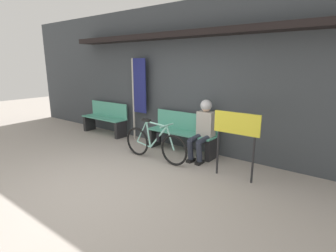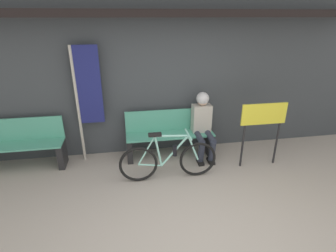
{
  "view_description": "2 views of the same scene",
  "coord_description": "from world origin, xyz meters",
  "px_view_note": "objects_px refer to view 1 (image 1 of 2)",
  "views": [
    {
      "loc": [
        3.16,
        -2.45,
        1.92
      ],
      "look_at": [
        -0.1,
        1.82,
        0.63
      ],
      "focal_mm": 28.0,
      "sensor_mm": 36.0,
      "label": 1
    },
    {
      "loc": [
        -0.73,
        -2.19,
        2.47
      ],
      "look_at": [
        -0.06,
        1.79,
        0.76
      ],
      "focal_mm": 28.0,
      "sensor_mm": 36.0,
      "label": 2
    }
  ],
  "objects_px": {
    "park_bench_near": "(182,134)",
    "park_bench_far": "(105,119)",
    "bicycle": "(155,144)",
    "signboard": "(236,130)",
    "person_seated": "(204,125)",
    "banner_pole": "(138,91)"
  },
  "relations": [
    {
      "from": "bicycle",
      "to": "park_bench_far",
      "type": "bearing_deg",
      "value": 162.69
    },
    {
      "from": "signboard",
      "to": "park_bench_near",
      "type": "bearing_deg",
      "value": 157.82
    },
    {
      "from": "park_bench_near",
      "to": "person_seated",
      "type": "bearing_deg",
      "value": -10.6
    },
    {
      "from": "bicycle",
      "to": "banner_pole",
      "type": "bearing_deg",
      "value": 145.65
    },
    {
      "from": "park_bench_near",
      "to": "person_seated",
      "type": "xyz_separation_m",
      "value": [
        0.59,
        -0.11,
        0.3
      ]
    },
    {
      "from": "banner_pole",
      "to": "signboard",
      "type": "xyz_separation_m",
      "value": [
        2.91,
        -0.71,
        -0.41
      ]
    },
    {
      "from": "person_seated",
      "to": "signboard",
      "type": "xyz_separation_m",
      "value": [
        0.89,
        -0.49,
        0.15
      ]
    },
    {
      "from": "park_bench_near",
      "to": "bicycle",
      "type": "distance_m",
      "value": 0.78
    },
    {
      "from": "park_bench_near",
      "to": "park_bench_far",
      "type": "xyz_separation_m",
      "value": [
        -2.59,
        -0.0,
        -0.01
      ]
    },
    {
      "from": "bicycle",
      "to": "banner_pole",
      "type": "xyz_separation_m",
      "value": [
        -1.28,
        0.87,
        0.92
      ]
    },
    {
      "from": "park_bench_near",
      "to": "banner_pole",
      "type": "distance_m",
      "value": 1.67
    },
    {
      "from": "bicycle",
      "to": "signboard",
      "type": "height_order",
      "value": "signboard"
    },
    {
      "from": "bicycle",
      "to": "signboard",
      "type": "distance_m",
      "value": 1.72
    },
    {
      "from": "bicycle",
      "to": "park_bench_far",
      "type": "height_order",
      "value": "park_bench_far"
    },
    {
      "from": "park_bench_far",
      "to": "banner_pole",
      "type": "xyz_separation_m",
      "value": [
        1.17,
        0.11,
        0.87
      ]
    },
    {
      "from": "person_seated",
      "to": "park_bench_far",
      "type": "distance_m",
      "value": 3.2
    },
    {
      "from": "banner_pole",
      "to": "signboard",
      "type": "relative_size",
      "value": 1.79
    },
    {
      "from": "signboard",
      "to": "person_seated",
      "type": "bearing_deg",
      "value": 151.03
    },
    {
      "from": "park_bench_near",
      "to": "park_bench_far",
      "type": "distance_m",
      "value": 2.59
    },
    {
      "from": "banner_pole",
      "to": "park_bench_far",
      "type": "bearing_deg",
      "value": -174.6
    },
    {
      "from": "park_bench_near",
      "to": "person_seated",
      "type": "height_order",
      "value": "person_seated"
    },
    {
      "from": "person_seated",
      "to": "park_bench_far",
      "type": "relative_size",
      "value": 0.85
    }
  ]
}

